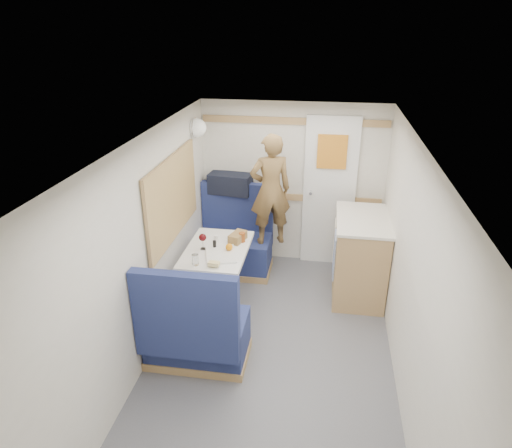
% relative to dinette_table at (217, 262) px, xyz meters
% --- Properties ---
extents(floor, '(4.50, 4.50, 0.00)m').
position_rel_dinette_table_xyz_m(floor, '(0.65, -1.00, -0.57)').
color(floor, '#515156').
rests_on(floor, ground).
extents(ceiling, '(4.50, 4.50, 0.00)m').
position_rel_dinette_table_xyz_m(ceiling, '(0.65, -1.00, 1.43)').
color(ceiling, silver).
rests_on(ceiling, wall_back).
extents(wall_back, '(2.20, 0.02, 2.00)m').
position_rel_dinette_table_xyz_m(wall_back, '(0.65, 1.25, 0.43)').
color(wall_back, silver).
rests_on(wall_back, floor).
extents(wall_left, '(0.02, 4.50, 2.00)m').
position_rel_dinette_table_xyz_m(wall_left, '(-0.45, -1.00, 0.43)').
color(wall_left, silver).
rests_on(wall_left, floor).
extents(wall_right, '(0.02, 4.50, 2.00)m').
position_rel_dinette_table_xyz_m(wall_right, '(1.75, -1.00, 0.43)').
color(wall_right, silver).
rests_on(wall_right, floor).
extents(oak_trim_low, '(2.15, 0.02, 0.08)m').
position_rel_dinette_table_xyz_m(oak_trim_low, '(0.65, 1.23, 0.28)').
color(oak_trim_low, '#A18048').
rests_on(oak_trim_low, wall_back).
extents(oak_trim_high, '(2.15, 0.02, 0.08)m').
position_rel_dinette_table_xyz_m(oak_trim_high, '(0.65, 1.23, 1.21)').
color(oak_trim_high, '#A18048').
rests_on(oak_trim_high, wall_back).
extents(side_window, '(0.04, 1.30, 0.72)m').
position_rel_dinette_table_xyz_m(side_window, '(-0.43, 0.00, 0.68)').
color(side_window, '#949F87').
rests_on(side_window, wall_left).
extents(rear_door, '(0.62, 0.12, 1.86)m').
position_rel_dinette_table_xyz_m(rear_door, '(1.10, 1.22, 0.41)').
color(rear_door, white).
rests_on(rear_door, wall_back).
extents(dinette_table, '(0.62, 0.92, 0.72)m').
position_rel_dinette_table_xyz_m(dinette_table, '(0.00, 0.00, 0.00)').
color(dinette_table, white).
rests_on(dinette_table, floor).
extents(bench_far, '(0.90, 0.59, 1.05)m').
position_rel_dinette_table_xyz_m(bench_far, '(-0.00, 0.86, -0.27)').
color(bench_far, navy).
rests_on(bench_far, floor).
extents(bench_near, '(0.90, 0.59, 1.05)m').
position_rel_dinette_table_xyz_m(bench_near, '(-0.00, -0.86, -0.27)').
color(bench_near, navy).
rests_on(bench_near, floor).
extents(ledge, '(0.90, 0.14, 0.04)m').
position_rel_dinette_table_xyz_m(ledge, '(-0.00, 1.12, 0.31)').
color(ledge, '#A18048').
rests_on(ledge, bench_far).
extents(dome_light, '(0.20, 0.20, 0.20)m').
position_rel_dinette_table_xyz_m(dome_light, '(-0.39, 0.85, 1.18)').
color(dome_light, white).
rests_on(dome_light, wall_left).
extents(galley_counter, '(0.57, 0.92, 0.92)m').
position_rel_dinette_table_xyz_m(galley_counter, '(1.47, 0.55, -0.10)').
color(galley_counter, '#A18048').
rests_on(galley_counter, floor).
extents(person, '(0.55, 0.45, 1.29)m').
position_rel_dinette_table_xyz_m(person, '(0.44, 0.78, 0.53)').
color(person, brown).
rests_on(person, bench_far).
extents(duffel_bag, '(0.54, 0.31, 0.25)m').
position_rel_dinette_table_xyz_m(duffel_bag, '(-0.09, 1.12, 0.46)').
color(duffel_bag, black).
rests_on(duffel_bag, ledge).
extents(tray, '(0.39, 0.45, 0.02)m').
position_rel_dinette_table_xyz_m(tray, '(0.07, -0.14, 0.16)').
color(tray, white).
rests_on(tray, dinette_table).
extents(orange_fruit, '(0.07, 0.07, 0.07)m').
position_rel_dinette_table_xyz_m(orange_fruit, '(0.14, -0.05, 0.21)').
color(orange_fruit, orange).
rests_on(orange_fruit, tray).
extents(cheese_block, '(0.11, 0.07, 0.04)m').
position_rel_dinette_table_xyz_m(cheese_block, '(0.06, -0.37, 0.19)').
color(cheese_block, '#D6C47C').
rests_on(cheese_block, tray).
extents(wine_glass, '(0.08, 0.08, 0.17)m').
position_rel_dinette_table_xyz_m(wine_glass, '(-0.13, -0.03, 0.28)').
color(wine_glass, white).
rests_on(wine_glass, dinette_table).
extents(tumbler_left, '(0.07, 0.07, 0.11)m').
position_rel_dinette_table_xyz_m(tumbler_left, '(-0.12, -0.36, 0.21)').
color(tumbler_left, silver).
rests_on(tumbler_left, dinette_table).
extents(beer_glass, '(0.07, 0.07, 0.10)m').
position_rel_dinette_table_xyz_m(beer_glass, '(0.22, 0.19, 0.21)').
color(beer_glass, '#8E4114').
rests_on(beer_glass, dinette_table).
extents(pepper_grinder, '(0.03, 0.03, 0.09)m').
position_rel_dinette_table_xyz_m(pepper_grinder, '(-0.02, -0.01, 0.20)').
color(pepper_grinder, black).
rests_on(pepper_grinder, dinette_table).
extents(salt_grinder, '(0.03, 0.03, 0.09)m').
position_rel_dinette_table_xyz_m(salt_grinder, '(-0.03, 0.12, 0.20)').
color(salt_grinder, white).
rests_on(salt_grinder, dinette_table).
extents(bread_loaf, '(0.18, 0.24, 0.09)m').
position_rel_dinette_table_xyz_m(bread_loaf, '(0.18, 0.20, 0.20)').
color(bread_loaf, brown).
rests_on(bread_loaf, dinette_table).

